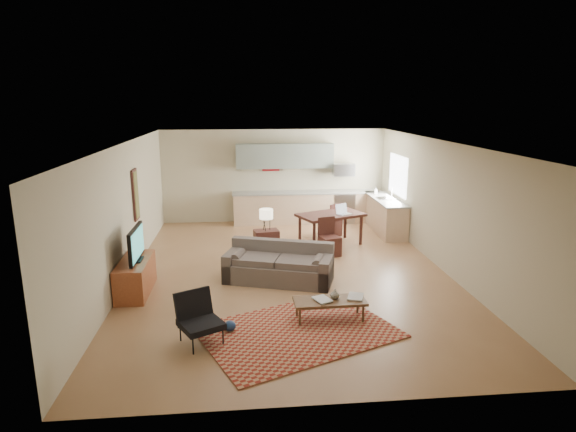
{
  "coord_description": "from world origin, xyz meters",
  "views": [
    {
      "loc": [
        -0.95,
        -9.45,
        3.52
      ],
      "look_at": [
        0.0,
        0.3,
        1.15
      ],
      "focal_mm": 30.0,
      "sensor_mm": 36.0,
      "label": 1
    }
  ],
  "objects": [
    {
      "name": "room",
      "position": [
        0.0,
        0.0,
        1.35
      ],
      "size": [
        9.0,
        9.0,
        9.0
      ],
      "color": "#8E6340",
      "rests_on": "ground"
    },
    {
      "name": "kitchen_counter_back",
      "position": [
        0.9,
        4.18,
        0.46
      ],
      "size": [
        4.26,
        0.64,
        0.92
      ],
      "primitive_type": null,
      "color": "tan",
      "rests_on": "ground"
    },
    {
      "name": "kitchen_counter_right",
      "position": [
        2.93,
        3.0,
        0.46
      ],
      "size": [
        0.64,
        2.26,
        0.92
      ],
      "primitive_type": null,
      "color": "tan",
      "rests_on": "ground"
    },
    {
      "name": "kitchen_range",
      "position": [
        2.0,
        4.18,
        0.45
      ],
      "size": [
        0.62,
        0.62,
        0.9
      ],
      "primitive_type": "cube",
      "color": "#A5A8AD",
      "rests_on": "ground"
    },
    {
      "name": "kitchen_microwave",
      "position": [
        2.0,
        4.2,
        1.55
      ],
      "size": [
        0.62,
        0.4,
        0.35
      ],
      "primitive_type": "cube",
      "color": "#A5A8AD",
      "rests_on": "room"
    },
    {
      "name": "upper_cabinets",
      "position": [
        0.3,
        4.33,
        1.95
      ],
      "size": [
        2.8,
        0.34,
        0.7
      ],
      "primitive_type": "cube",
      "color": "slate",
      "rests_on": "room"
    },
    {
      "name": "window_right",
      "position": [
        3.23,
        3.0,
        1.55
      ],
      "size": [
        0.02,
        1.4,
        1.05
      ],
      "primitive_type": "cube",
      "color": "white",
      "rests_on": "room"
    },
    {
      "name": "wall_art_left",
      "position": [
        -3.21,
        0.9,
        1.55
      ],
      "size": [
        0.06,
        0.42,
        1.1
      ],
      "primitive_type": null,
      "color": "olive",
      "rests_on": "room"
    },
    {
      "name": "triptych",
      "position": [
        -0.1,
        4.47,
        1.75
      ],
      "size": [
        1.7,
        0.04,
        0.5
      ],
      "primitive_type": null,
      "color": "beige",
      "rests_on": "room"
    },
    {
      "name": "rug",
      "position": [
        -0.13,
        -2.64,
        0.01
      ],
      "size": [
        3.41,
        2.96,
        0.02
      ],
      "primitive_type": "cube",
      "rotation": [
        0.0,
        0.0,
        0.41
      ],
      "color": "maroon",
      "rests_on": "floor"
    },
    {
      "name": "sofa",
      "position": [
        -0.26,
        -0.46,
        0.38
      ],
      "size": [
        2.38,
        1.58,
        0.76
      ],
      "primitive_type": null,
      "rotation": [
        0.0,
        0.0,
        -0.31
      ],
      "color": "#554B45",
      "rests_on": "floor"
    },
    {
      "name": "coffee_table",
      "position": [
        0.43,
        -2.27,
        0.18
      ],
      "size": [
        1.2,
        0.5,
        0.36
      ],
      "primitive_type": null,
      "rotation": [
        0.0,
        0.0,
        0.02
      ],
      "color": "#4A311C",
      "rests_on": "floor"
    },
    {
      "name": "book_a",
      "position": [
        0.2,
        -2.32,
        0.37
      ],
      "size": [
        0.46,
        0.48,
        0.03
      ],
      "primitive_type": "imported",
      "rotation": [
        0.0,
        0.0,
        0.39
      ],
      "color": "maroon",
      "rests_on": "coffee_table"
    },
    {
      "name": "book_b",
      "position": [
        0.76,
        -2.17,
        0.37
      ],
      "size": [
        0.45,
        0.49,
        0.03
      ],
      "primitive_type": "imported",
      "rotation": [
        0.0,
        0.0,
        -0.34
      ],
      "color": "navy",
      "rests_on": "coffee_table"
    },
    {
      "name": "vase",
      "position": [
        0.53,
        -2.22,
        0.43
      ],
      "size": [
        0.17,
        0.17,
        0.16
      ],
      "primitive_type": "imported",
      "rotation": [
        0.0,
        0.0,
        -0.05
      ],
      "color": "black",
      "rests_on": "coffee_table"
    },
    {
      "name": "armchair",
      "position": [
        -1.6,
        -2.85,
        0.38
      ],
      "size": [
        0.9,
        0.9,
        0.75
      ],
      "primitive_type": null,
      "rotation": [
        0.0,
        0.0,
        0.5
      ],
      "color": "black",
      "rests_on": "floor"
    },
    {
      "name": "tv_credenza",
      "position": [
        -2.97,
        -0.76,
        0.31
      ],
      "size": [
        0.52,
        1.36,
        0.63
      ],
      "primitive_type": null,
      "color": "brown",
      "rests_on": "floor"
    },
    {
      "name": "tv",
      "position": [
        -2.91,
        -0.76,
        0.94
      ],
      "size": [
        0.1,
        1.05,
        0.63
      ],
      "primitive_type": null,
      "color": "black",
      "rests_on": "tv_credenza"
    },
    {
      "name": "console_table",
      "position": [
        -0.42,
        1.09,
        0.32
      ],
      "size": [
        0.6,
        0.45,
        0.64
      ],
      "primitive_type": null,
      "rotation": [
        0.0,
        0.0,
        0.16
      ],
      "color": "#371A17",
      "rests_on": "floor"
    },
    {
      "name": "table_lamp",
      "position": [
        -0.42,
        1.09,
        0.89
      ],
      "size": [
        0.38,
        0.38,
        0.51
      ],
      "primitive_type": null,
      "rotation": [
        0.0,
        0.0,
        0.29
      ],
      "color": "beige",
      "rests_on": "console_table"
    },
    {
      "name": "dining_table",
      "position": [
        1.21,
        1.88,
        0.4
      ],
      "size": [
        1.81,
        1.45,
        0.8
      ],
      "primitive_type": null,
      "rotation": [
        0.0,
        0.0,
        0.4
      ],
      "color": "#371A17",
      "rests_on": "floor"
    },
    {
      "name": "dining_chair_near",
      "position": [
        1.05,
        1.07,
        0.44
      ],
      "size": [
        0.53,
        0.54,
        0.89
      ],
      "primitive_type": null,
      "rotation": [
        0.0,
        0.0,
        0.29
      ],
      "color": "#371A17",
      "rests_on": "floor"
    },
    {
      "name": "dining_chair_far",
      "position": [
        1.38,
        2.7,
        0.45
      ],
      "size": [
        0.61,
        0.62,
        0.91
      ],
      "primitive_type": null,
      "rotation": [
        0.0,
        0.0,
        3.72
      ],
      "color": "#371A17",
      "rests_on": "floor"
    },
    {
      "name": "laptop",
      "position": [
        1.53,
        1.78,
        0.93
      ],
      "size": [
        0.42,
        0.39,
        0.25
      ],
      "primitive_type": null,
      "rotation": [
        0.0,
        0.0,
        0.52
      ],
      "color": "#A5A8AD",
      "rests_on": "dining_table"
    },
    {
      "name": "soap_bottle",
      "position": [
        2.83,
        3.66,
        1.02
      ],
      "size": [
        0.09,
        0.09,
        0.19
      ],
      "primitive_type": "imported",
      "rotation": [
        0.0,
        0.0,
        -0.04
      ],
      "color": "beige",
      "rests_on": "kitchen_counter_right"
    }
  ]
}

